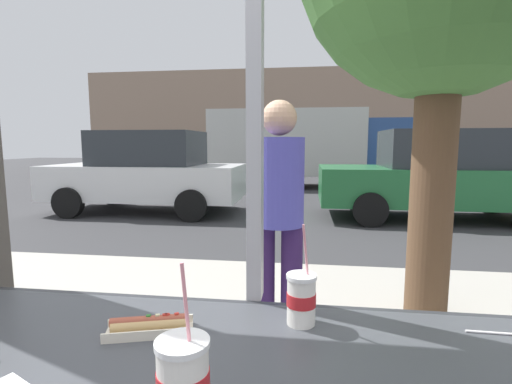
{
  "coord_description": "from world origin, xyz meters",
  "views": [
    {
      "loc": [
        0.17,
        -1.17,
        1.51
      ],
      "look_at": [
        -0.35,
        2.69,
        1.02
      ],
      "focal_mm": 26.27,
      "sensor_mm": 36.0,
      "label": 1
    }
  ],
  "objects_px": {
    "hotdog_tray_near": "(149,325)",
    "pedestrian": "(278,211)",
    "parked_car_white": "(147,172)",
    "parked_car_green": "(441,175)",
    "soda_cup_left": "(301,298)",
    "soda_cup_right": "(183,380)",
    "box_truck": "(309,145)"
  },
  "relations": [
    {
      "from": "parked_car_white",
      "to": "parked_car_green",
      "type": "xyz_separation_m",
      "value": [
        6.18,
        -0.0,
        0.0
      ]
    },
    {
      "from": "parked_car_green",
      "to": "pedestrian",
      "type": "height_order",
      "value": "parked_car_green"
    },
    {
      "from": "soda_cup_right",
      "to": "parked_car_white",
      "type": "height_order",
      "value": "parked_car_white"
    },
    {
      "from": "parked_car_green",
      "to": "box_truck",
      "type": "height_order",
      "value": "box_truck"
    },
    {
      "from": "soda_cup_left",
      "to": "parked_car_green",
      "type": "xyz_separation_m",
      "value": [
        2.68,
        6.85,
        -0.16
      ]
    },
    {
      "from": "hotdog_tray_near",
      "to": "parked_car_white",
      "type": "xyz_separation_m",
      "value": [
        -3.07,
        6.96,
        -0.1
      ]
    },
    {
      "from": "parked_car_white",
      "to": "parked_car_green",
      "type": "bearing_deg",
      "value": -0.0
    },
    {
      "from": "hotdog_tray_near",
      "to": "pedestrian",
      "type": "xyz_separation_m",
      "value": [
        0.26,
        1.41,
        0.09
      ]
    },
    {
      "from": "soda_cup_left",
      "to": "hotdog_tray_near",
      "type": "xyz_separation_m",
      "value": [
        -0.43,
        -0.11,
        -0.06
      ]
    },
    {
      "from": "soda_cup_left",
      "to": "hotdog_tray_near",
      "type": "relative_size",
      "value": 1.2
    },
    {
      "from": "box_truck",
      "to": "parked_car_white",
      "type": "bearing_deg",
      "value": -123.04
    },
    {
      "from": "soda_cup_right",
      "to": "box_truck",
      "type": "distance_m",
      "value": 12.8
    },
    {
      "from": "soda_cup_left",
      "to": "hotdog_tray_near",
      "type": "height_order",
      "value": "soda_cup_left"
    },
    {
      "from": "soda_cup_left",
      "to": "pedestrian",
      "type": "relative_size",
      "value": 0.19
    },
    {
      "from": "soda_cup_left",
      "to": "soda_cup_right",
      "type": "height_order",
      "value": "soda_cup_right"
    },
    {
      "from": "pedestrian",
      "to": "soda_cup_right",
      "type": "bearing_deg",
      "value": -91.72
    },
    {
      "from": "pedestrian",
      "to": "parked_car_white",
      "type": "bearing_deg",
      "value": 120.97
    },
    {
      "from": "soda_cup_left",
      "to": "pedestrian",
      "type": "xyz_separation_m",
      "value": [
        -0.17,
        1.29,
        0.03
      ]
    },
    {
      "from": "hotdog_tray_near",
      "to": "box_truck",
      "type": "distance_m",
      "value": 12.49
    },
    {
      "from": "soda_cup_right",
      "to": "pedestrian",
      "type": "distance_m",
      "value": 1.73
    },
    {
      "from": "hotdog_tray_near",
      "to": "pedestrian",
      "type": "relative_size",
      "value": 0.16
    },
    {
      "from": "soda_cup_right",
      "to": "pedestrian",
      "type": "bearing_deg",
      "value": 88.28
    },
    {
      "from": "soda_cup_right",
      "to": "pedestrian",
      "type": "xyz_separation_m",
      "value": [
        0.05,
        1.73,
        0.02
      ]
    },
    {
      "from": "soda_cup_left",
      "to": "parked_car_green",
      "type": "distance_m",
      "value": 7.36
    },
    {
      "from": "parked_car_green",
      "to": "box_truck",
      "type": "xyz_separation_m",
      "value": [
        -2.6,
        5.51,
        0.6
      ]
    },
    {
      "from": "parked_car_green",
      "to": "box_truck",
      "type": "distance_m",
      "value": 6.12
    },
    {
      "from": "parked_car_white",
      "to": "pedestrian",
      "type": "relative_size",
      "value": 2.59
    },
    {
      "from": "soda_cup_left",
      "to": "soda_cup_right",
      "type": "distance_m",
      "value": 0.48
    },
    {
      "from": "soda_cup_right",
      "to": "box_truck",
      "type": "height_order",
      "value": "box_truck"
    },
    {
      "from": "soda_cup_right",
      "to": "parked_car_green",
      "type": "xyz_separation_m",
      "value": [
        2.9,
        7.28,
        -0.17
      ]
    },
    {
      "from": "soda_cup_right",
      "to": "hotdog_tray_near",
      "type": "bearing_deg",
      "value": 123.22
    },
    {
      "from": "parked_car_white",
      "to": "parked_car_green",
      "type": "distance_m",
      "value": 6.18
    }
  ]
}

